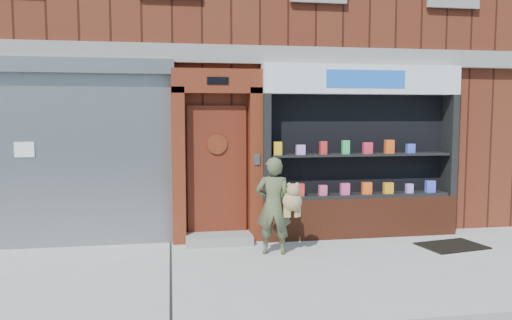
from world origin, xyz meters
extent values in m
plane|color=#9E9E99|center=(0.00, 0.00, 0.00)|extent=(80.00, 80.00, 0.00)
cube|color=#572113|center=(0.00, 6.00, 4.00)|extent=(12.00, 8.00, 8.00)
cube|color=gray|center=(0.00, 1.92, 3.15)|extent=(12.00, 0.16, 0.30)
cube|color=gray|center=(-3.00, 1.94, 1.40)|extent=(3.00, 0.10, 2.80)
cube|color=slate|center=(-3.00, 1.88, 2.92)|extent=(3.10, 0.30, 0.24)
cube|color=white|center=(-3.80, 1.88, 1.60)|extent=(0.30, 0.01, 0.24)
cube|color=#561D0E|center=(-1.40, 1.86, 1.30)|extent=(0.22, 0.28, 2.60)
cube|color=#561D0E|center=(-0.10, 1.86, 1.30)|extent=(0.22, 0.28, 2.60)
cube|color=#561D0E|center=(-0.75, 1.86, 2.70)|extent=(1.50, 0.28, 0.40)
cube|color=black|center=(-0.75, 1.71, 2.70)|extent=(0.35, 0.01, 0.12)
cube|color=#581D10|center=(-0.75, 1.97, 1.20)|extent=(1.00, 0.06, 2.20)
cylinder|color=black|center=(-0.75, 1.93, 1.65)|extent=(0.28, 0.02, 0.28)
cylinder|color=#561D0E|center=(-0.75, 1.92, 1.65)|extent=(0.34, 0.02, 0.34)
cube|color=gray|center=(-0.75, 1.70, 0.07)|extent=(1.10, 0.55, 0.15)
cube|color=slate|center=(-0.10, 1.71, 1.40)|extent=(0.10, 0.02, 0.18)
cube|color=maroon|center=(1.75, 1.80, 0.35)|extent=(3.50, 0.40, 0.70)
cube|color=black|center=(0.06, 1.80, 1.60)|extent=(0.12, 0.40, 1.80)
cube|color=black|center=(3.44, 1.80, 1.60)|extent=(0.12, 0.40, 1.80)
cube|color=black|center=(1.75, 1.99, 1.60)|extent=(3.30, 0.03, 1.80)
cube|color=black|center=(1.75, 1.80, 0.73)|extent=(3.20, 0.36, 0.06)
cube|color=black|center=(1.75, 1.80, 1.45)|extent=(3.20, 0.36, 0.04)
cube|color=white|center=(1.75, 1.80, 2.75)|extent=(3.50, 0.40, 0.50)
cube|color=blue|center=(1.75, 1.59, 2.75)|extent=(1.40, 0.01, 0.30)
cube|color=green|center=(0.25, 1.72, 0.85)|extent=(0.15, 0.09, 0.18)
cube|color=red|center=(0.65, 1.72, 0.87)|extent=(0.13, 0.09, 0.21)
cube|color=#D14570|center=(1.05, 1.72, 0.85)|extent=(0.14, 0.09, 0.18)
cube|color=#D2467D|center=(1.45, 1.72, 0.86)|extent=(0.15, 0.09, 0.20)
cube|color=#FF551A|center=(1.85, 1.72, 0.86)|extent=(0.16, 0.09, 0.21)
cube|color=orange|center=(2.25, 1.72, 0.86)|extent=(0.17, 0.09, 0.19)
cube|color=#B485F1|center=(2.65, 1.72, 0.84)|extent=(0.12, 0.09, 0.16)
cube|color=#454FEB|center=(3.05, 1.72, 0.87)|extent=(0.17, 0.09, 0.21)
cube|color=yellow|center=(0.25, 1.72, 1.58)|extent=(0.14, 0.09, 0.22)
cube|color=#C78BFB|center=(0.65, 1.72, 1.55)|extent=(0.15, 0.09, 0.17)
cube|color=red|center=(1.05, 1.72, 1.58)|extent=(0.11, 0.09, 0.22)
cube|color=green|center=(1.45, 1.72, 1.59)|extent=(0.12, 0.09, 0.24)
cube|color=red|center=(1.85, 1.72, 1.57)|extent=(0.16, 0.09, 0.20)
cube|color=#E94E18|center=(2.25, 1.72, 1.59)|extent=(0.16, 0.09, 0.24)
cube|color=blue|center=(2.65, 1.72, 1.55)|extent=(0.14, 0.09, 0.17)
imported|color=#4E5538|center=(0.02, 0.96, 0.75)|extent=(0.62, 0.48, 1.50)
sphere|color=#9D7F4E|center=(0.29, 0.82, 0.84)|extent=(0.30, 0.30, 0.30)
sphere|color=#9D7F4E|center=(0.29, 0.77, 1.01)|extent=(0.20, 0.20, 0.20)
sphere|color=#9D7F4E|center=(0.23, 0.77, 1.09)|extent=(0.07, 0.07, 0.07)
sphere|color=#9D7F4E|center=(0.35, 0.77, 1.09)|extent=(0.07, 0.07, 0.07)
cylinder|color=#9D7F4E|center=(0.19, 0.82, 0.69)|extent=(0.07, 0.07, 0.18)
cylinder|color=#9D7F4E|center=(0.39, 0.82, 0.69)|extent=(0.07, 0.07, 0.18)
cylinder|color=#9D7F4E|center=(0.23, 0.80, 0.69)|extent=(0.07, 0.07, 0.18)
cylinder|color=#9D7F4E|center=(0.35, 0.80, 0.69)|extent=(0.07, 0.07, 0.18)
cube|color=black|center=(2.98, 0.86, 0.01)|extent=(1.10, 0.86, 0.02)
camera|label=1|loc=(-1.52, -6.46, 2.15)|focal=35.00mm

